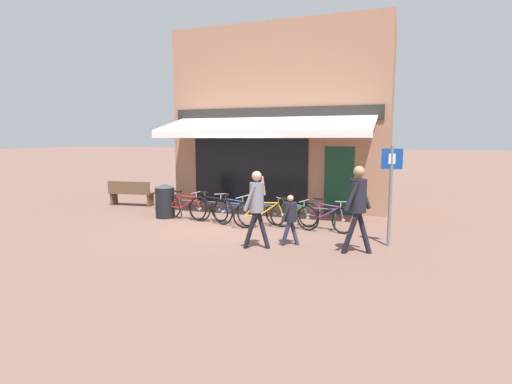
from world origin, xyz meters
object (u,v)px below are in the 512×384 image
(bicycle_orange, at_px, (264,214))
(parking_sign, at_px, (391,185))
(bicycle_blue, at_px, (232,211))
(pedestrian_adult, at_px, (257,200))
(bicycle_green, at_px, (291,215))
(bicycle_red, at_px, (185,207))
(litter_bin, at_px, (165,201))
(park_bench, at_px, (131,193))
(pedestrian_child, at_px, (290,215))
(bicycle_purple, at_px, (325,216))
(pedestrian_second_adult, at_px, (358,200))
(bicycle_black, at_px, (210,209))

(bicycle_orange, relative_size, parking_sign, 0.70)
(bicycle_blue, xyz_separation_m, pedestrian_adult, (1.46, -2.08, 0.67))
(bicycle_green, bearing_deg, bicycle_red, -163.81)
(litter_bin, xyz_separation_m, park_bench, (-2.31, 1.43, -0.05))
(pedestrian_adult, bearing_deg, pedestrian_child, 40.54)
(bicycle_blue, distance_m, pedestrian_child, 2.63)
(park_bench, bearing_deg, bicycle_red, -32.52)
(bicycle_red, relative_size, bicycle_purple, 1.04)
(bicycle_blue, xyz_separation_m, pedestrian_second_adult, (3.53, -1.73, 0.75))
(bicycle_orange, xyz_separation_m, pedestrian_second_adult, (2.58, -1.63, 0.76))
(bicycle_purple, xyz_separation_m, pedestrian_second_adult, (0.99, -1.88, 0.76))
(bicycle_black, bearing_deg, parking_sign, 6.46)
(bicycle_purple, distance_m, pedestrian_second_adult, 2.26)
(bicycle_black, bearing_deg, bicycle_red, -166.56)
(bicycle_purple, xyz_separation_m, litter_bin, (-4.80, 0.01, 0.15))
(bicycle_green, height_order, bicycle_purple, bicycle_purple)
(bicycle_orange, height_order, pedestrian_child, pedestrian_child)
(litter_bin, height_order, parking_sign, parking_sign)
(parking_sign, bearing_deg, pedestrian_child, -162.08)
(bicycle_purple, height_order, park_bench, park_bench)
(bicycle_black, distance_m, bicycle_purple, 3.24)
(bicycle_blue, bearing_deg, bicycle_purple, 23.60)
(pedestrian_second_adult, bearing_deg, bicycle_green, 137.64)
(litter_bin, bearing_deg, pedestrian_adult, -31.02)
(bicycle_red, height_order, bicycle_orange, bicycle_red)
(park_bench, bearing_deg, pedestrian_adult, -37.30)
(bicycle_black, height_order, bicycle_purple, bicycle_black)
(bicycle_blue, bearing_deg, litter_bin, -163.70)
(pedestrian_adult, relative_size, pedestrian_child, 1.48)
(bicycle_red, xyz_separation_m, pedestrian_second_adult, (5.06, -1.80, 0.74))
(bicycle_purple, height_order, pedestrian_child, pedestrian_child)
(bicycle_black, relative_size, pedestrian_adult, 0.98)
(bicycle_red, relative_size, bicycle_black, 1.03)
(bicycle_black, xyz_separation_m, parking_sign, (4.83, -0.93, 0.97))
(bicycle_blue, height_order, park_bench, park_bench)
(pedestrian_second_adult, xyz_separation_m, litter_bin, (-5.79, 1.89, -0.61))
(bicycle_red, xyz_separation_m, bicycle_black, (0.84, -0.06, 0.00))
(park_bench, bearing_deg, bicycle_green, -19.62)
(pedestrian_child, distance_m, park_bench, 7.36)
(bicycle_orange, bearing_deg, parking_sign, -41.54)
(pedestrian_second_adult, bearing_deg, litter_bin, 163.47)
(bicycle_red, xyz_separation_m, bicycle_green, (3.18, 0.01, -0.03))
(bicycle_blue, bearing_deg, pedestrian_adult, -34.61)
(bicycle_green, distance_m, parking_sign, 2.86)
(pedestrian_child, xyz_separation_m, parking_sign, (2.06, 0.67, 0.68))
(bicycle_orange, xyz_separation_m, pedestrian_child, (1.12, -1.48, 0.32))
(pedestrian_second_adult, relative_size, parking_sign, 0.83)
(bicycle_red, height_order, bicycle_purple, bicycle_red)
(bicycle_blue, distance_m, parking_sign, 4.35)
(bicycle_purple, bearing_deg, bicycle_red, -154.87)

